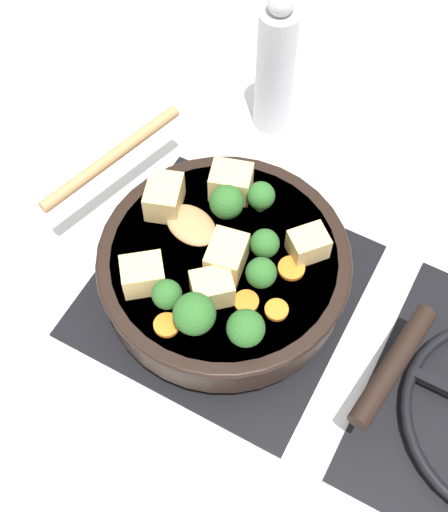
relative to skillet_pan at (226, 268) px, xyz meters
name	(u,v)px	position (x,y,z in m)	size (l,w,h in m)	color
ground_plane	(224,290)	(0.00, 0.00, -0.06)	(2.40, 2.40, 0.00)	silver
front_burner_grate	(224,286)	(0.00, 0.00, -0.05)	(0.31, 0.31, 0.03)	black
skillet_pan	(226,268)	(0.00, 0.00, 0.00)	(0.30, 0.39, 0.06)	black
wooden_spoon	(147,187)	(-0.04, -0.13, 0.03)	(0.21, 0.21, 0.02)	#A87A4C
tofu_cube_center_large	(143,275)	(0.07, -0.06, 0.04)	(0.05, 0.04, 0.04)	#DBB770
tofu_cube_near_handle	(231,182)	(-0.08, -0.04, 0.04)	(0.05, 0.04, 0.04)	#DBB770
tofu_cube_east_chunk	(308,244)	(-0.05, 0.08, 0.04)	(0.04, 0.03, 0.03)	#DBB770
tofu_cube_west_chunk	(227,256)	(0.01, 0.01, 0.05)	(0.05, 0.04, 0.04)	#DBB770
tofu_cube_back_piece	(164,197)	(-0.03, -0.10, 0.05)	(0.05, 0.04, 0.04)	#DBB770
tofu_cube_front_piece	(212,288)	(0.05, 0.01, 0.04)	(0.04, 0.04, 0.04)	#DBB770
broccoli_floret_near_spoon	(227,202)	(-0.05, -0.03, 0.05)	(0.04, 0.04, 0.05)	#709956
broccoli_floret_center_top	(261,273)	(0.01, 0.05, 0.05)	(0.03, 0.03, 0.04)	#709956
broccoli_floret_east_rim	(246,328)	(0.08, 0.07, 0.05)	(0.04, 0.04, 0.05)	#709956
broccoli_floret_west_rim	(194,314)	(0.09, 0.01, 0.05)	(0.05, 0.05, 0.05)	#709956
broccoli_floret_north_edge	(261,196)	(-0.08, 0.00, 0.05)	(0.03, 0.03, 0.04)	#709956
broccoli_floret_south_cluster	(167,295)	(0.08, -0.03, 0.05)	(0.03, 0.03, 0.04)	#709956
broccoli_floret_mid_floret	(265,244)	(-0.02, 0.04, 0.05)	(0.03, 0.03, 0.04)	#709956
carrot_slice_orange_thin	(291,268)	(-0.02, 0.07, 0.03)	(0.03, 0.03, 0.01)	orange
carrot_slice_near_center	(277,310)	(0.03, 0.08, 0.03)	(0.03, 0.03, 0.01)	orange
carrot_slice_edge_slice	(167,325)	(0.11, -0.01, 0.03)	(0.03, 0.03, 0.01)	orange
carrot_slice_under_broccoli	(246,302)	(0.04, 0.05, 0.03)	(0.03, 0.03, 0.01)	orange
pepper_mill	(275,67)	(-0.28, -0.07, 0.05)	(0.05, 0.05, 0.23)	#B2B2B7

